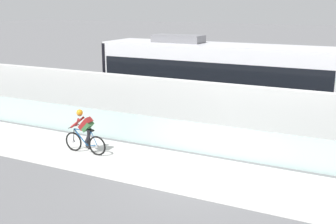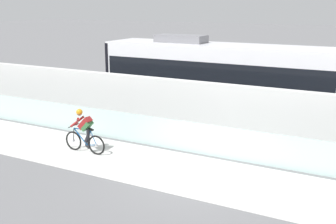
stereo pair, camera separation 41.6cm
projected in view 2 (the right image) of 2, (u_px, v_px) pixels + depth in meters
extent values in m
plane|color=slate|center=(194.00, 175.00, 13.47)|extent=(200.00, 200.00, 0.00)
cube|color=silver|center=(194.00, 174.00, 13.47)|extent=(32.00, 3.20, 0.01)
cube|color=#ADC6C1|center=(217.00, 141.00, 14.90)|extent=(32.00, 0.05, 1.14)
cube|color=silver|center=(235.00, 114.00, 16.30)|extent=(32.00, 0.36, 2.27)
cube|color=#595654|center=(253.00, 127.00, 18.70)|extent=(32.00, 0.08, 0.01)
cube|color=#595654|center=(262.00, 119.00, 19.92)|extent=(32.00, 0.08, 0.01)
cube|color=silver|center=(219.00, 78.00, 19.74)|extent=(11.00, 2.50, 3.10)
cube|color=black|center=(219.00, 70.00, 19.66)|extent=(10.56, 2.54, 1.04)
cube|color=#14724C|center=(218.00, 107.00, 20.08)|extent=(10.78, 2.53, 0.28)
cube|color=slate|center=(181.00, 39.00, 20.22)|extent=(2.40, 1.10, 0.36)
cube|color=#232326|center=(154.00, 102.00, 21.74)|extent=(1.40, 1.88, 0.20)
cylinder|color=black|center=(146.00, 106.00, 21.15)|extent=(0.60, 0.10, 0.60)
cylinder|color=black|center=(160.00, 101.00, 22.37)|extent=(0.60, 0.10, 0.60)
cube|color=#232326|center=(293.00, 119.00, 18.51)|extent=(1.40, 1.88, 0.20)
cylinder|color=black|center=(289.00, 125.00, 17.91)|extent=(0.60, 0.10, 0.60)
cylinder|color=black|center=(297.00, 117.00, 19.13)|extent=(0.60, 0.10, 0.60)
cube|color=black|center=(121.00, 70.00, 22.25)|extent=(0.16, 2.54, 2.94)
torus|color=black|center=(74.00, 141.00, 15.63)|extent=(0.72, 0.06, 0.72)
cylinder|color=#99999E|center=(74.00, 141.00, 15.63)|extent=(0.07, 0.10, 0.07)
torus|color=black|center=(96.00, 145.00, 15.15)|extent=(0.72, 0.06, 0.72)
cylinder|color=#99999E|center=(96.00, 145.00, 15.15)|extent=(0.07, 0.10, 0.07)
cylinder|color=#144C8C|center=(80.00, 137.00, 15.43)|extent=(0.60, 0.04, 0.58)
cylinder|color=#144C8C|center=(89.00, 138.00, 15.25)|extent=(0.22, 0.04, 0.59)
cylinder|color=#144C8C|center=(82.00, 129.00, 15.31)|extent=(0.76, 0.04, 0.07)
cylinder|color=#144C8C|center=(92.00, 145.00, 15.26)|extent=(0.43, 0.03, 0.09)
cylinder|color=#144C8C|center=(93.00, 138.00, 15.14)|extent=(0.27, 0.02, 0.53)
cylinder|color=black|center=(74.00, 135.00, 15.56)|extent=(0.08, 0.03, 0.49)
cube|color=black|center=(90.00, 130.00, 15.13)|extent=(0.24, 0.10, 0.05)
cylinder|color=black|center=(74.00, 126.00, 15.47)|extent=(0.03, 0.58, 0.03)
cylinder|color=#262628|center=(87.00, 145.00, 15.36)|extent=(0.18, 0.02, 0.18)
cube|color=maroon|center=(85.00, 123.00, 15.18)|extent=(0.50, 0.28, 0.51)
cube|color=#336638|center=(87.00, 126.00, 15.16)|extent=(0.38, 0.30, 0.38)
sphere|color=#997051|center=(79.00, 113.00, 15.20)|extent=(0.20, 0.20, 0.20)
sphere|color=orange|center=(79.00, 112.00, 15.19)|extent=(0.23, 0.23, 0.23)
cylinder|color=maroon|center=(77.00, 122.00, 15.34)|extent=(0.44, 0.41, 0.41)
cylinder|color=maroon|center=(77.00, 122.00, 15.34)|extent=(0.44, 0.41, 0.41)
cylinder|color=black|center=(88.00, 139.00, 15.27)|extent=(0.29, 0.33, 0.80)
cylinder|color=black|center=(88.00, 135.00, 15.23)|extent=(0.29, 0.33, 0.54)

